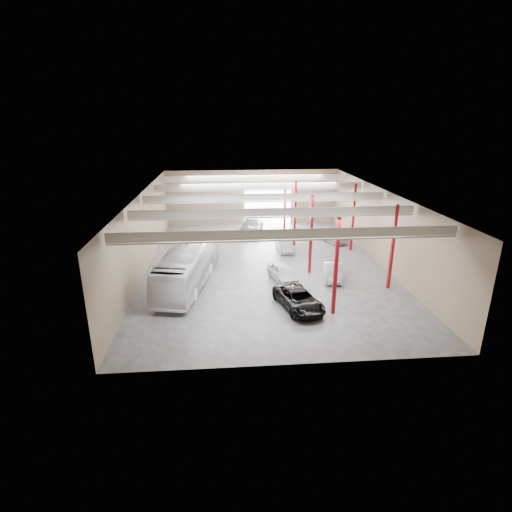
{
  "coord_description": "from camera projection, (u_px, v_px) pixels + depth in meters",
  "views": [
    {
      "loc": [
        -3.85,
        -35.13,
        13.23
      ],
      "look_at": [
        -1.17,
        -3.42,
        2.2
      ],
      "focal_mm": 28.0,
      "sensor_mm": 36.0,
      "label": 1
    }
  ],
  "objects": [
    {
      "name": "car_row_c",
      "position": [
        252.0,
        225.0,
        48.67
      ],
      "size": [
        3.61,
        6.23,
        1.7
      ],
      "primitive_type": "imported",
      "rotation": [
        0.0,
        0.0,
        -0.22
      ],
      "color": "slate",
      "rests_on": "ground"
    },
    {
      "name": "car_row_b",
      "position": [
        284.0,
        244.0,
        41.92
      ],
      "size": [
        1.61,
        4.21,
        1.37
      ],
      "primitive_type": "imported",
      "rotation": [
        0.0,
        0.0,
        0.04
      ],
      "color": "#ABABB0",
      "rests_on": "ground"
    },
    {
      "name": "coach_bus",
      "position": [
        189.0,
        266.0,
        33.04
      ],
      "size": [
        5.01,
        12.22,
        3.32
      ],
      "primitive_type": "imported",
      "rotation": [
        0.0,
        0.0,
        -0.19
      ],
      "color": "white",
      "rests_on": "ground"
    },
    {
      "name": "depot_shell",
      "position": [
        267.0,
        213.0,
        36.55
      ],
      "size": [
        22.12,
        32.12,
        7.06
      ],
      "color": "#414146",
      "rests_on": "ground"
    },
    {
      "name": "car_row_a",
      "position": [
        283.0,
        273.0,
        34.11
      ],
      "size": [
        2.65,
        4.47,
        1.43
      ],
      "primitive_type": "imported",
      "rotation": [
        0.0,
        0.0,
        0.25
      ],
      "color": "silver",
      "rests_on": "ground"
    },
    {
      "name": "car_right_far",
      "position": [
        331.0,
        234.0,
        45.11
      ],
      "size": [
        3.39,
        5.07,
        1.6
      ],
      "primitive_type": "imported",
      "rotation": [
        0.0,
        0.0,
        0.35
      ],
      "color": "silver",
      "rests_on": "ground"
    },
    {
      "name": "black_sedan",
      "position": [
        298.0,
        299.0,
        29.06
      ],
      "size": [
        3.61,
        5.63,
        1.44
      ],
      "primitive_type": "imported",
      "rotation": [
        0.0,
        0.0,
        0.25
      ],
      "color": "black",
      "rests_on": "ground"
    },
    {
      "name": "car_right_near",
      "position": [
        333.0,
        271.0,
        34.6
      ],
      "size": [
        2.12,
        4.35,
        1.37
      ],
      "primitive_type": "imported",
      "rotation": [
        0.0,
        0.0,
        -0.17
      ],
      "color": "silver",
      "rests_on": "ground"
    }
  ]
}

